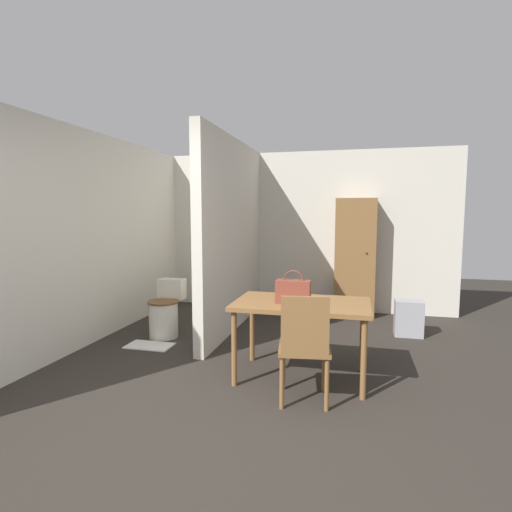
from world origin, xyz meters
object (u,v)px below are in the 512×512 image
at_px(dining_table, 302,310).
at_px(handbag, 293,291).
at_px(wooden_chair, 304,344).
at_px(space_heater, 409,318).
at_px(wooden_cabinet, 355,257).
at_px(toilet, 165,312).

relative_size(dining_table, handbag, 3.97).
relative_size(wooden_chair, space_heater, 2.03).
bearing_deg(wooden_chair, wooden_cabinet, 74.65).
relative_size(wooden_chair, handbag, 2.93).
distance_m(toilet, space_heater, 3.07).
xyz_separation_m(wooden_chair, handbag, (-0.16, 0.44, 0.34)).
bearing_deg(handbag, wooden_cabinet, 78.23).
relative_size(dining_table, wooden_cabinet, 0.70).
xyz_separation_m(dining_table, space_heater, (1.14, 1.62, -0.42)).
relative_size(toilet, handbag, 2.24).
bearing_deg(toilet, space_heater, 14.01).
bearing_deg(wooden_cabinet, dining_table, -100.57).
height_order(toilet, wooden_cabinet, wooden_cabinet).
bearing_deg(wooden_chair, dining_table, 91.81).
bearing_deg(toilet, wooden_chair, -35.81).
bearing_deg(toilet, handbag, -28.33).
xyz_separation_m(toilet, wooden_cabinet, (2.30, 1.64, 0.58)).
relative_size(dining_table, wooden_chair, 1.36).
distance_m(handbag, wooden_cabinet, 2.65).
distance_m(wooden_chair, wooden_cabinet, 3.07).
bearing_deg(dining_table, wooden_chair, -79.97).
height_order(dining_table, handbag, handbag).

